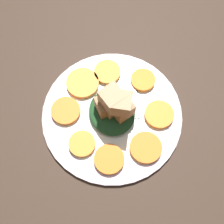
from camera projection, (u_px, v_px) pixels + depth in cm
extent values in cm
cube|color=#38281E|center=(112.00, 117.00, 63.43)|extent=(120.00, 120.00, 2.00)
cylinder|color=silver|center=(112.00, 115.00, 62.03)|extent=(30.77, 30.77, 1.00)
cylinder|color=white|center=(112.00, 114.00, 61.99)|extent=(24.61, 24.61, 1.00)
cylinder|color=orange|center=(143.00, 80.00, 63.82)|extent=(5.59, 5.59, 1.05)
cylinder|color=orange|center=(107.00, 72.00, 64.55)|extent=(6.10, 6.10, 1.05)
cylinder|color=orange|center=(83.00, 83.00, 63.55)|extent=(7.40, 7.40, 1.05)
cylinder|color=orange|center=(66.00, 111.00, 61.14)|extent=(6.38, 6.38, 1.05)
cylinder|color=orange|center=(82.00, 144.00, 58.50)|extent=(5.59, 5.59, 1.05)
cylinder|color=orange|center=(109.00, 159.00, 57.35)|extent=(6.25, 6.25, 1.05)
cylinder|color=orange|center=(146.00, 148.00, 58.22)|extent=(6.71, 6.71, 1.05)
cylinder|color=orange|center=(159.00, 114.00, 60.84)|extent=(6.40, 6.40, 1.05)
ellipsoid|color=#1E4723|center=(112.00, 112.00, 60.42)|extent=(10.98, 9.88, 2.26)
cube|color=olive|center=(122.00, 108.00, 57.33)|extent=(5.13, 5.13, 4.04)
cube|color=#9E754C|center=(113.00, 107.00, 57.85)|extent=(3.89, 3.89, 3.21)
cube|color=olive|center=(106.00, 105.00, 57.72)|extent=(4.16, 4.16, 3.75)
cube|color=#9E754C|center=(121.00, 103.00, 53.36)|extent=(5.39, 5.39, 4.03)
cube|color=#9E754C|center=(112.00, 99.00, 53.67)|extent=(5.19, 5.19, 4.06)
cube|color=silver|center=(133.00, 88.00, 63.46)|extent=(11.61, 3.99, 0.40)
cube|color=silver|center=(135.00, 115.00, 61.12)|extent=(1.95, 2.59, 0.40)
cube|color=silver|center=(141.00, 128.00, 60.06)|extent=(4.54, 1.45, 0.40)
cube|color=silver|center=(138.00, 128.00, 60.05)|extent=(4.54, 1.45, 0.40)
cube|color=silver|center=(135.00, 129.00, 60.04)|extent=(4.54, 1.45, 0.40)
cube|color=silver|center=(132.00, 129.00, 60.03)|extent=(4.54, 1.45, 0.40)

